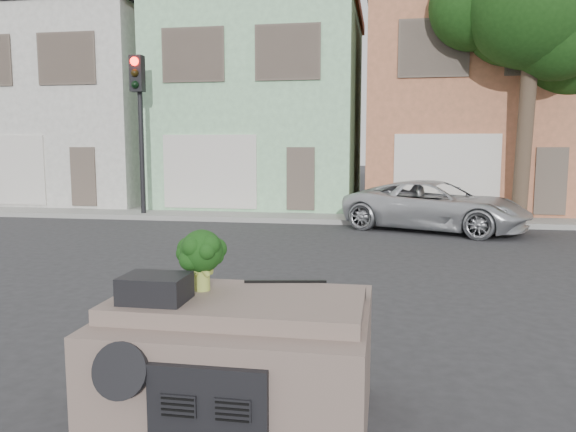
# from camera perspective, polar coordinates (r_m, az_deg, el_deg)

# --- Properties ---
(ground_plane) EXTENTS (120.00, 120.00, 0.00)m
(ground_plane) POSITION_cam_1_polar(r_m,az_deg,el_deg) (7.64, 1.11, -10.22)
(ground_plane) COLOR #303033
(ground_plane) RESTS_ON ground
(sidewalk) EXTENTS (40.00, 3.00, 0.15)m
(sidewalk) POSITION_cam_1_polar(r_m,az_deg,el_deg) (17.89, 6.18, -0.01)
(sidewalk) COLOR gray
(sidewalk) RESTS_ON ground
(townhouse_white) EXTENTS (7.20, 8.20, 7.55)m
(townhouse_white) POSITION_cam_1_polar(r_m,az_deg,el_deg) (24.90, -19.64, 10.14)
(townhouse_white) COLOR beige
(townhouse_white) RESTS_ON ground
(townhouse_mint) EXTENTS (7.20, 8.20, 7.55)m
(townhouse_mint) POSITION_cam_1_polar(r_m,az_deg,el_deg) (22.25, -2.22, 10.95)
(townhouse_mint) COLOR #9AD5A1
(townhouse_mint) RESTS_ON ground
(townhouse_tan) EXTENTS (7.20, 8.20, 7.55)m
(townhouse_tan) POSITION_cam_1_polar(r_m,az_deg,el_deg) (21.96, 17.65, 10.68)
(townhouse_tan) COLOR #B96F4C
(townhouse_tan) RESTS_ON ground
(silver_pickup) EXTENTS (5.36, 3.94, 1.35)m
(silver_pickup) POSITION_cam_1_polar(r_m,az_deg,el_deg) (15.75, 14.71, -1.44)
(silver_pickup) COLOR silver
(silver_pickup) RESTS_ON ground
(traffic_signal) EXTENTS (0.40, 0.40, 5.10)m
(traffic_signal) POSITION_cam_1_polar(r_m,az_deg,el_deg) (18.36, -14.81, 7.72)
(traffic_signal) COLOR black
(traffic_signal) RESTS_ON ground
(tree_near) EXTENTS (4.40, 4.00, 8.50)m
(tree_near) POSITION_cam_1_polar(r_m,az_deg,el_deg) (17.57, 23.16, 12.99)
(tree_near) COLOR #183D12
(tree_near) RESTS_ON ground
(car_dashboard) EXTENTS (2.00, 1.80, 1.12)m
(car_dashboard) POSITION_cam_1_polar(r_m,az_deg,el_deg) (4.68, -4.59, -14.41)
(car_dashboard) COLOR #746057
(car_dashboard) RESTS_ON ground
(instrument_hump) EXTENTS (0.48, 0.38, 0.20)m
(instrument_hump) POSITION_cam_1_polar(r_m,az_deg,el_deg) (4.34, -13.33, -7.15)
(instrument_hump) COLOR black
(instrument_hump) RESTS_ON car_dashboard
(wiper_arm) EXTENTS (0.69, 0.15, 0.02)m
(wiper_arm) POSITION_cam_1_polar(r_m,az_deg,el_deg) (4.81, -0.27, -6.67)
(wiper_arm) COLOR black
(wiper_arm) RESTS_ON car_dashboard
(broccoli) EXTENTS (0.47, 0.47, 0.51)m
(broccoli) POSITION_cam_1_polar(r_m,az_deg,el_deg) (4.56, -8.75, -4.39)
(broccoli) COLOR black
(broccoli) RESTS_ON car_dashboard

